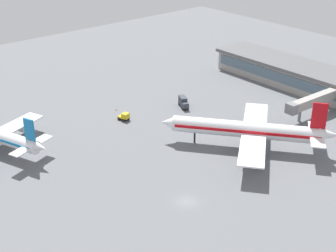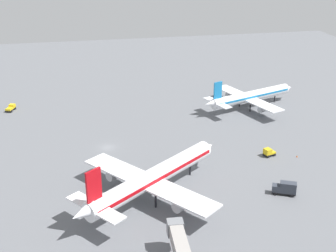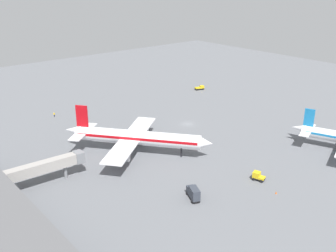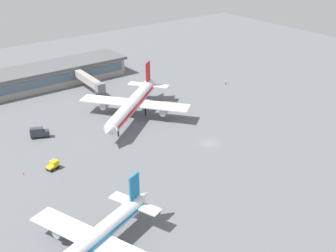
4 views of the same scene
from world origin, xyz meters
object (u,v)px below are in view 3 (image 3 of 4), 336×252
catering_truck (193,193)px  safety_cone_near_gate (276,193)px  pushback_tractor (200,88)px  ground_crew_worker (54,115)px  baggage_tug (258,176)px  airplane_at_gate (136,137)px

catering_truck → safety_cone_near_gate: size_ratio=9.80×
pushback_tractor → safety_cone_near_gate: pushback_tractor is taller
ground_crew_worker → safety_cone_near_gate: 92.66m
safety_cone_near_gate → baggage_tug: bearing=163.6°
pushback_tractor → ground_crew_worker: (-9.07, -71.14, -0.12)m
ground_crew_worker → safety_cone_near_gate: ground_crew_worker is taller
pushback_tractor → catering_truck: catering_truck is taller
airplane_at_gate → catering_truck: size_ratio=6.74×
ground_crew_worker → catering_truck: bearing=-7.8°
baggage_tug → catering_truck: (-4.28, -19.98, 0.54)m
baggage_tug → catering_truck: size_ratio=0.62×
airplane_at_gate → ground_crew_worker: (-47.99, -4.97, -4.36)m
airplane_at_gate → ground_crew_worker: 48.44m
pushback_tractor → safety_cone_near_gate: bearing=-103.1°
pushback_tractor → ground_crew_worker: bearing=-167.3°
pushback_tractor → baggage_tug: baggage_tug is taller
airplane_at_gate → pushback_tractor: size_ratio=8.29×
catering_truck → ground_crew_worker: (-79.13, 0.04, -0.85)m
catering_truck → pushback_tractor: bearing=-20.5°
baggage_tug → ground_crew_worker: (-83.41, -19.94, -0.31)m
pushback_tractor → ground_crew_worker: 71.71m
pushback_tractor → catering_truck: bearing=-115.5°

